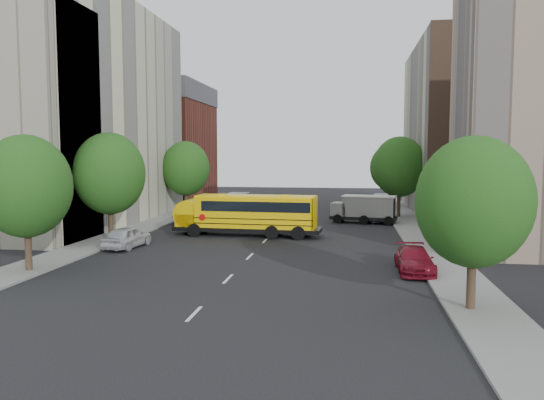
% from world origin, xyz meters
% --- Properties ---
extents(ground, '(120.00, 120.00, 0.00)m').
position_xyz_m(ground, '(0.00, 0.00, 0.00)').
color(ground, black).
rests_on(ground, ground).
extents(sidewalk_left, '(3.00, 80.00, 0.12)m').
position_xyz_m(sidewalk_left, '(-11.50, 5.00, 0.06)').
color(sidewalk_left, slate).
rests_on(sidewalk_left, ground).
extents(sidewalk_right, '(3.00, 80.00, 0.12)m').
position_xyz_m(sidewalk_right, '(11.50, 5.00, 0.06)').
color(sidewalk_right, slate).
rests_on(sidewalk_right, ground).
extents(lane_markings, '(0.15, 64.00, 0.01)m').
position_xyz_m(lane_markings, '(0.00, 10.00, 0.01)').
color(lane_markings, silver).
rests_on(lane_markings, ground).
extents(building_left_cream, '(10.00, 26.00, 20.00)m').
position_xyz_m(building_left_cream, '(-18.00, 6.00, 10.00)').
color(building_left_cream, beige).
rests_on(building_left_cream, ground).
extents(building_left_redbrick, '(10.00, 15.00, 13.00)m').
position_xyz_m(building_left_redbrick, '(-18.00, 28.00, 6.50)').
color(building_left_redbrick, maroon).
rests_on(building_left_redbrick, ground).
extents(building_left_near, '(10.00, 7.00, 17.00)m').
position_xyz_m(building_left_near, '(-18.00, -4.50, 8.50)').
color(building_left_near, '#C2B997').
rests_on(building_left_near, ground).
extents(building_right_near, '(10.00, 7.00, 17.00)m').
position_xyz_m(building_right_near, '(18.00, -4.50, 8.50)').
color(building_right_near, gray).
rests_on(building_right_near, ground).
extents(building_right_far, '(10.00, 22.00, 18.00)m').
position_xyz_m(building_right_far, '(18.00, 20.00, 9.00)').
color(building_right_far, '#C2B997').
rests_on(building_right_far, ground).
extents(building_right_sidewall, '(10.10, 0.30, 18.00)m').
position_xyz_m(building_right_sidewall, '(18.00, 9.00, 9.00)').
color(building_right_sidewall, brown).
rests_on(building_right_sidewall, ground).
extents(street_tree_0, '(4.80, 4.80, 7.41)m').
position_xyz_m(street_tree_0, '(-11.00, -14.00, 4.64)').
color(street_tree_0, '#38281C').
rests_on(street_tree_0, ground).
extents(street_tree_1, '(5.12, 5.12, 7.90)m').
position_xyz_m(street_tree_1, '(-11.00, -4.00, 4.95)').
color(street_tree_1, '#38281C').
rests_on(street_tree_1, ground).
extents(street_tree_2, '(4.99, 4.99, 7.71)m').
position_xyz_m(street_tree_2, '(-11.00, 14.00, 4.83)').
color(street_tree_2, '#38281C').
rests_on(street_tree_2, ground).
extents(street_tree_3, '(4.61, 4.61, 7.11)m').
position_xyz_m(street_tree_3, '(11.00, -18.00, 4.45)').
color(street_tree_3, '#38281C').
rests_on(street_tree_3, ground).
extents(street_tree_4, '(5.25, 5.25, 8.10)m').
position_xyz_m(street_tree_4, '(11.00, 14.00, 5.08)').
color(street_tree_4, '#38281C').
rests_on(street_tree_4, ground).
extents(street_tree_5, '(4.86, 4.86, 7.51)m').
position_xyz_m(street_tree_5, '(11.00, 26.00, 4.70)').
color(street_tree_5, '#38281C').
rests_on(street_tree_5, ground).
extents(school_bus, '(11.64, 3.37, 3.25)m').
position_xyz_m(school_bus, '(-1.85, 0.20, 1.81)').
color(school_bus, black).
rests_on(school_bus, ground).
extents(safari_truck, '(6.24, 3.21, 2.55)m').
position_xyz_m(safari_truck, '(7.47, 9.18, 1.35)').
color(safari_truck, black).
rests_on(safari_truck, ground).
extents(parked_car_0, '(2.21, 4.56, 1.50)m').
position_xyz_m(parked_car_0, '(-8.80, -6.24, 0.75)').
color(parked_car_0, silver).
rests_on(parked_car_0, ground).
extents(parked_car_1, '(1.42, 3.89, 1.27)m').
position_xyz_m(parked_car_1, '(-8.80, 6.76, 0.64)').
color(parked_car_1, silver).
rests_on(parked_car_1, ground).
extents(parked_car_2, '(2.24, 4.74, 1.31)m').
position_xyz_m(parked_car_2, '(-8.80, 20.81, 0.65)').
color(parked_car_2, black).
rests_on(parked_car_2, ground).
extents(parked_car_3, '(1.92, 4.61, 1.33)m').
position_xyz_m(parked_car_3, '(9.60, -11.04, 0.67)').
color(parked_car_3, maroon).
rests_on(parked_car_3, ground).
extents(parked_car_4, '(2.07, 4.54, 1.51)m').
position_xyz_m(parked_car_4, '(8.80, 10.16, 0.76)').
color(parked_car_4, '#353055').
rests_on(parked_car_4, ground).
extents(parked_car_5, '(1.40, 3.91, 1.28)m').
position_xyz_m(parked_car_5, '(9.60, 26.33, 0.64)').
color(parked_car_5, gray).
rests_on(parked_car_5, ground).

